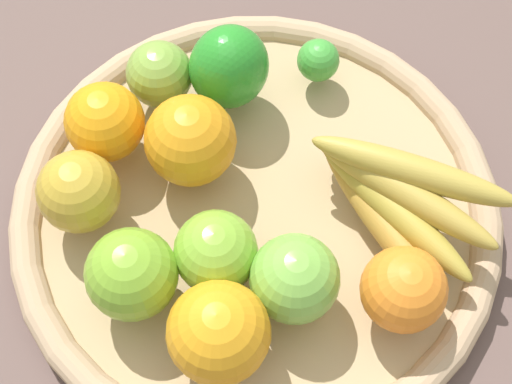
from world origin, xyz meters
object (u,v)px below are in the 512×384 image
at_px(orange_2, 404,289).
at_px(apple_3, 159,74).
at_px(banana_bunch, 398,198).
at_px(orange_1, 105,122).
at_px(apple_1, 132,274).
at_px(apple_2, 216,252).
at_px(lime_0, 318,60).
at_px(orange_3, 219,333).
at_px(bell_pepper, 229,67).
at_px(apple_0, 295,279).
at_px(orange_0, 190,140).
at_px(apple_4, 79,192).

height_order(orange_2, apple_3, orange_2).
relative_size(banana_bunch, apple_3, 2.79).
bearing_deg(orange_1, apple_3, -134.54).
xyz_separation_m(apple_1, apple_2, (-0.07, -0.01, -0.00)).
bearing_deg(apple_1, banana_bunch, -167.76).
relative_size(lime_0, orange_3, 0.50).
bearing_deg(apple_2, bell_pepper, -98.43).
distance_m(bell_pepper, lime_0, 0.09).
relative_size(apple_0, apple_3, 1.18).
height_order(apple_0, orange_3, orange_3).
bearing_deg(banana_bunch, apple_3, -37.70).
bearing_deg(orange_0, orange_2, 136.30).
xyz_separation_m(orange_0, apple_1, (0.06, 0.12, -0.00)).
bearing_deg(apple_1, apple_3, -98.60).
xyz_separation_m(apple_4, apple_3, (-0.08, -0.12, -0.00)).
bearing_deg(apple_0, orange_0, -61.11).
xyz_separation_m(bell_pepper, apple_1, (0.10, 0.20, -0.01)).
bearing_deg(orange_0, apple_4, 21.39).
xyz_separation_m(banana_bunch, orange_0, (0.18, -0.07, 0.01)).
height_order(orange_2, apple_1, apple_1).
relative_size(orange_1, apple_2, 1.03).
bearing_deg(banana_bunch, orange_2, 82.24).
distance_m(orange_1, apple_2, 0.17).
xyz_separation_m(orange_0, orange_3, (-0.01, 0.18, 0.00)).
distance_m(bell_pepper, apple_3, 0.07).
bearing_deg(orange_3, apple_0, -148.27).
relative_size(apple_0, apple_2, 1.05).
bearing_deg(orange_2, apple_2, -18.08).
bearing_deg(apple_1, apple_0, 172.72).
bearing_deg(apple_4, lime_0, -150.19).
bearing_deg(apple_0, orange_2, 168.50).
distance_m(orange_0, apple_2, 0.11).
height_order(orange_0, apple_0, orange_0).
distance_m(bell_pepper, apple_0, 0.22).
height_order(lime_0, apple_2, apple_2).
bearing_deg(apple_0, apple_1, -7.28).
distance_m(apple_4, orange_3, 0.18).
height_order(bell_pepper, apple_4, bell_pepper).
height_order(bell_pepper, apple_3, bell_pepper).
bearing_deg(apple_2, apple_0, 153.54).
bearing_deg(apple_3, banana_bunch, 142.30).
bearing_deg(banana_bunch, orange_0, -22.23).
xyz_separation_m(orange_0, apple_3, (0.02, -0.08, -0.01)).
xyz_separation_m(orange_1, apple_3, (-0.05, -0.05, -0.00)).
xyz_separation_m(orange_2, orange_1, (0.24, -0.19, 0.00)).
relative_size(apple_3, apple_2, 0.90).
height_order(apple_0, apple_4, apple_0).
height_order(bell_pepper, orange_3, bell_pepper).
bearing_deg(apple_3, orange_0, 106.70).
distance_m(apple_1, orange_3, 0.09).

